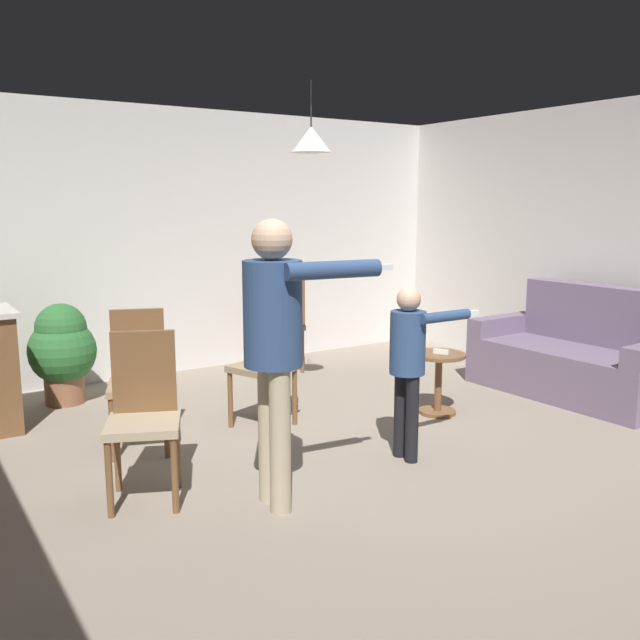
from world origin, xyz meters
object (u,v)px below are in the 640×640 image
at_px(dining_chair_near_wall, 144,410).
at_px(dining_chair_centre_back, 286,319).
at_px(person_child, 409,353).
at_px(dining_chair_spare, 139,374).
at_px(spare_remote_on_table, 441,352).
at_px(person_adult, 275,332).
at_px(couch_floral, 575,359).
at_px(potted_plant_corner, 62,349).
at_px(dining_chair_by_counter, 268,357).
at_px(side_table_by_couch, 438,376).

relative_size(dining_chair_near_wall, dining_chair_centre_back, 1.00).
xyz_separation_m(person_child, dining_chair_spare, (-1.47, 1.23, -0.20)).
bearing_deg(person_child, spare_remote_on_table, 125.71).
bearing_deg(person_adult, dining_chair_spare, -158.83).
distance_m(couch_floral, dining_chair_near_wall, 4.08).
height_order(person_adult, dining_chair_spare, person_adult).
relative_size(person_child, potted_plant_corner, 1.35).
height_order(dining_chair_by_counter, spare_remote_on_table, dining_chair_by_counter).
bearing_deg(spare_remote_on_table, dining_chair_by_counter, 156.61).
relative_size(person_child, dining_chair_centre_back, 1.20).
xyz_separation_m(dining_chair_near_wall, dining_chair_spare, (0.25, 0.84, 0.00)).
relative_size(couch_floral, potted_plant_corner, 2.04).
bearing_deg(person_child, dining_chair_spare, -129.25).
bearing_deg(dining_chair_by_counter, dining_chair_spare, 67.92).
bearing_deg(dining_chair_near_wall, person_child, -168.83).
bearing_deg(potted_plant_corner, side_table_by_couch, -38.52).
xyz_separation_m(couch_floral, dining_chair_by_counter, (-2.78, 0.80, 0.21)).
distance_m(dining_chair_centre_back, spare_remote_on_table, 2.05).
xyz_separation_m(couch_floral, dining_chair_spare, (-3.82, 0.84, 0.21)).
xyz_separation_m(person_child, dining_chair_near_wall, (-1.72, 0.39, -0.20)).
bearing_deg(dining_chair_centre_back, dining_chair_near_wall, 140.60).
relative_size(person_child, spare_remote_on_table, 9.27).
distance_m(couch_floral, person_child, 2.42).
xyz_separation_m(person_adult, dining_chair_near_wall, (-0.60, 0.53, -0.49)).
bearing_deg(side_table_by_couch, dining_chair_spare, 165.99).
bearing_deg(side_table_by_couch, dining_chair_near_wall, -174.36).
distance_m(person_adult, potted_plant_corner, 2.93).
height_order(side_table_by_couch, person_adult, person_adult).
bearing_deg(potted_plant_corner, person_child, -57.99).
distance_m(dining_chair_by_counter, dining_chair_centre_back, 1.77).
xyz_separation_m(person_adult, spare_remote_on_table, (2.00, 0.77, -0.50)).
xyz_separation_m(person_adult, person_child, (1.12, 0.15, -0.29)).
height_order(side_table_by_couch, dining_chair_by_counter, dining_chair_by_counter).
relative_size(side_table_by_couch, person_adult, 0.31).
distance_m(person_child, dining_chair_centre_back, 2.71).
bearing_deg(potted_plant_corner, dining_chair_spare, -81.92).
xyz_separation_m(person_child, dining_chair_by_counter, (-0.43, 1.19, -0.20)).
bearing_deg(dining_chair_by_counter, potted_plant_corner, 19.93).
bearing_deg(person_adult, person_child, 104.56).
bearing_deg(person_adult, couch_floral, 105.84).
relative_size(person_child, dining_chair_near_wall, 1.20).
height_order(side_table_by_couch, dining_chair_spare, dining_chair_spare).
height_order(dining_chair_centre_back, dining_chair_spare, same).
bearing_deg(potted_plant_corner, couch_floral, -29.60).
bearing_deg(potted_plant_corner, dining_chair_centre_back, -0.92).
relative_size(side_table_by_couch, dining_chair_by_counter, 0.52).
relative_size(couch_floral, person_child, 1.51).
bearing_deg(person_child, potted_plant_corner, -147.30).
height_order(dining_chair_by_counter, dining_chair_centre_back, same).
xyz_separation_m(dining_chair_centre_back, potted_plant_corner, (-2.25, 0.04, -0.05)).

